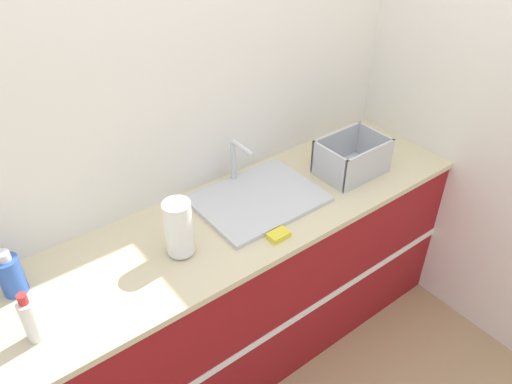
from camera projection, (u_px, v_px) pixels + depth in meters
The scene contains 10 objects.
ground_plane at pixel (281, 381), 2.55m from camera, with size 12.00×12.00×0.00m, color tan.
wall_back at pixel (198, 106), 2.19m from camera, with size 4.62×0.06×2.60m.
wall_right at pixel (422, 69), 2.54m from camera, with size 0.06×2.60×2.60m.
counter_cabinet at pixel (245, 285), 2.48m from camera, with size 2.24×0.63×0.90m.
sink at pixel (258, 197), 2.29m from camera, with size 0.55×0.43×0.24m.
paper_towel_roll at pixel (179, 228), 1.94m from camera, with size 0.11×0.11×0.25m.
dish_rack at pixel (351, 160), 2.45m from camera, with size 0.33×0.23×0.18m.
bottle_white_spray at pixel (31, 319), 1.62m from camera, with size 0.06×0.06×0.21m.
bottle_blue at pixel (10, 275), 1.80m from camera, with size 0.09×0.09×0.19m.
sponge at pixel (279, 235), 2.08m from camera, with size 0.09×0.06×0.02m.
Camera 1 is at (-1.01, -1.11, 2.28)m, focal length 35.00 mm.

